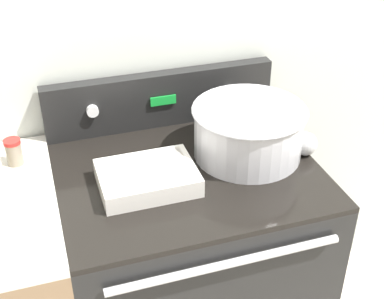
{
  "coord_description": "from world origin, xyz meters",
  "views": [
    {
      "loc": [
        -0.41,
        -0.98,
        1.85
      ],
      "look_at": [
        0.02,
        0.35,
        0.97
      ],
      "focal_mm": 50.0,
      "sensor_mm": 36.0,
      "label": 1
    }
  ],
  "objects_px": {
    "mixing_bowl": "(248,129)",
    "spice_jar_red_cap": "(14,152)",
    "ladle": "(303,142)",
    "casserole_dish": "(147,177)"
  },
  "relations": [
    {
      "from": "casserole_dish",
      "to": "spice_jar_red_cap",
      "type": "height_order",
      "value": "spice_jar_red_cap"
    },
    {
      "from": "ladle",
      "to": "spice_jar_red_cap",
      "type": "distance_m",
      "value": 0.92
    },
    {
      "from": "mixing_bowl",
      "to": "casserole_dish",
      "type": "height_order",
      "value": "mixing_bowl"
    },
    {
      "from": "casserole_dish",
      "to": "ladle",
      "type": "relative_size",
      "value": 0.91
    },
    {
      "from": "mixing_bowl",
      "to": "ladle",
      "type": "distance_m",
      "value": 0.19
    },
    {
      "from": "mixing_bowl",
      "to": "spice_jar_red_cap",
      "type": "bearing_deg",
      "value": 167.83
    },
    {
      "from": "ladle",
      "to": "spice_jar_red_cap",
      "type": "relative_size",
      "value": 3.64
    },
    {
      "from": "casserole_dish",
      "to": "spice_jar_red_cap",
      "type": "xyz_separation_m",
      "value": [
        -0.37,
        0.23,
        0.02
      ]
    },
    {
      "from": "mixing_bowl",
      "to": "ladle",
      "type": "relative_size",
      "value": 1.16
    },
    {
      "from": "mixing_bowl",
      "to": "spice_jar_red_cap",
      "type": "distance_m",
      "value": 0.73
    }
  ]
}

